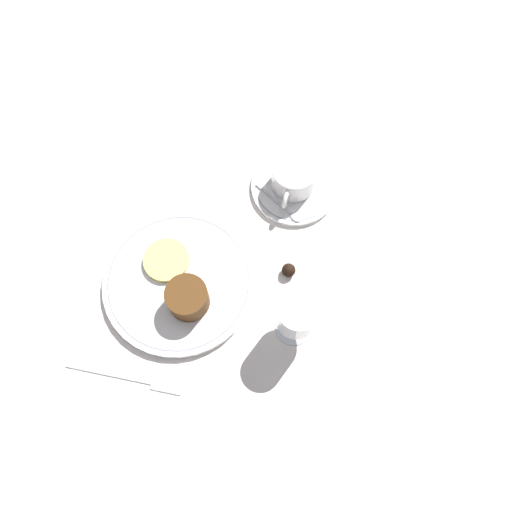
# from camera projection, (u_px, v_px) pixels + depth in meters

# --- Properties ---
(ground_plane) EXTENTS (3.00, 3.00, 0.00)m
(ground_plane) POSITION_uv_depth(u_px,v_px,m) (197.00, 289.00, 0.85)
(ground_plane) COLOR white
(dinner_plate) EXTENTS (0.26, 0.26, 0.01)m
(dinner_plate) POSITION_uv_depth(u_px,v_px,m) (178.00, 284.00, 0.85)
(dinner_plate) COLOR white
(dinner_plate) RESTS_ON ground_plane
(saucer) EXTENTS (0.16, 0.16, 0.01)m
(saucer) POSITION_uv_depth(u_px,v_px,m) (294.00, 187.00, 0.92)
(saucer) COLOR white
(saucer) RESTS_ON ground_plane
(coffee_cup) EXTENTS (0.11, 0.08, 0.05)m
(coffee_cup) POSITION_uv_depth(u_px,v_px,m) (294.00, 176.00, 0.89)
(coffee_cup) COLOR white
(coffee_cup) RESTS_ON saucer
(spoon) EXTENTS (0.06, 0.10, 0.00)m
(spoon) POSITION_uv_depth(u_px,v_px,m) (283.00, 207.00, 0.89)
(spoon) COLOR silver
(spoon) RESTS_ON saucer
(wine_glass) EXTENTS (0.07, 0.07, 0.12)m
(wine_glass) POSITION_uv_depth(u_px,v_px,m) (297.00, 316.00, 0.75)
(wine_glass) COLOR silver
(wine_glass) RESTS_ON ground_plane
(fork) EXTENTS (0.04, 0.19, 0.01)m
(fork) POSITION_uv_depth(u_px,v_px,m) (137.00, 379.00, 0.79)
(fork) COLOR silver
(fork) RESTS_ON ground_plane
(dessert_cake) EXTENTS (0.07, 0.07, 0.05)m
(dessert_cake) POSITION_uv_depth(u_px,v_px,m) (187.00, 298.00, 0.81)
(dessert_cake) COLOR #563314
(dessert_cake) RESTS_ON dinner_plate
(pineapple_slice) EXTENTS (0.08, 0.08, 0.01)m
(pineapple_slice) POSITION_uv_depth(u_px,v_px,m) (166.00, 260.00, 0.85)
(pineapple_slice) COLOR #EFE075
(pineapple_slice) RESTS_ON dinner_plate
(chocolate_truffle) EXTENTS (0.02, 0.02, 0.02)m
(chocolate_truffle) POSITION_uv_depth(u_px,v_px,m) (289.00, 270.00, 0.85)
(chocolate_truffle) COLOR black
(chocolate_truffle) RESTS_ON ground_plane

